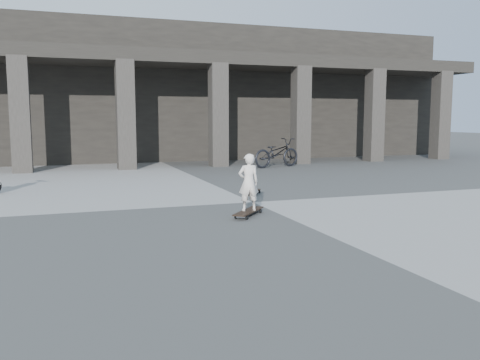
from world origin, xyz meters
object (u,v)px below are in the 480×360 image
object	(u,v)px
skateboard_spare	(254,192)
bicycle	(277,153)
longboard	(248,212)
child	(249,182)

from	to	relation	value
skateboard_spare	bicycle	size ratio (longest dim) A/B	0.35
longboard	skateboard_spare	distance (m)	2.83
longboard	skateboard_spare	size ratio (longest dim) A/B	1.31
child	bicycle	size ratio (longest dim) A/B	0.52
longboard	skateboard_spare	xyz separation A→B (m)	(1.12, 2.60, -0.02)
child	bicycle	bearing A→B (deg)	-112.93
bicycle	child	bearing A→B (deg)	136.11
longboard	child	size ratio (longest dim) A/B	0.86
skateboard_spare	child	bearing A→B (deg)	-170.75
skateboard_spare	child	world-z (taller)	child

